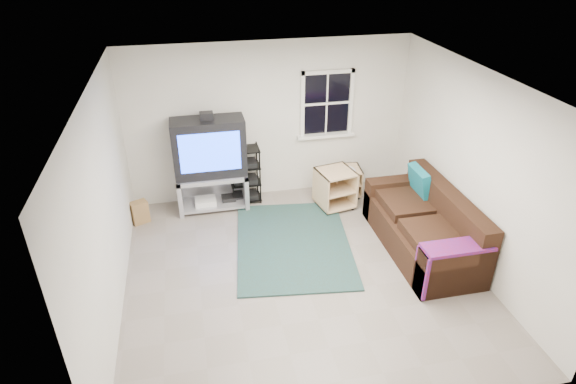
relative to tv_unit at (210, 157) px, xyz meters
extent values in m
plane|color=slate|center=(1.01, -2.00, -0.90)|extent=(4.60, 4.60, 0.00)
plane|color=white|center=(1.01, -2.00, 1.70)|extent=(4.60, 4.60, 0.00)
plane|color=silver|center=(1.01, 0.30, 0.40)|extent=(4.60, 0.00, 4.60)
plane|color=silver|center=(1.01, -4.30, 0.40)|extent=(4.60, 0.00, 4.60)
plane|color=silver|center=(-1.29, -2.00, 0.40)|extent=(0.00, 4.60, 4.60)
plane|color=silver|center=(3.31, -2.00, 0.40)|extent=(0.00, 4.60, 4.60)
cube|color=black|center=(1.96, 0.29, 0.65)|extent=(0.80, 0.01, 1.02)
cube|color=silver|center=(1.96, 0.27, 1.17)|extent=(0.88, 0.06, 0.06)
cube|color=silver|center=(1.96, 0.25, 0.10)|extent=(0.98, 0.14, 0.05)
cube|color=silver|center=(1.55, 0.27, 0.65)|extent=(0.06, 0.06, 1.10)
cube|color=silver|center=(2.37, 0.27, 0.65)|extent=(0.06, 0.06, 1.10)
cube|color=silver|center=(1.96, 0.27, 0.65)|extent=(0.78, 0.04, 0.04)
cube|color=#A4A4AC|center=(0.00, -0.01, -0.32)|extent=(1.12, 0.56, 0.07)
cube|color=#A4A4AC|center=(-0.53, -0.01, -0.60)|extent=(0.07, 0.56, 0.62)
cube|color=#A4A4AC|center=(0.53, -0.01, -0.60)|extent=(0.07, 0.56, 0.62)
cube|color=#A4A4AC|center=(0.00, -0.01, -0.82)|extent=(0.99, 0.52, 0.04)
cube|color=#A4A4AC|center=(0.00, 0.25, -0.60)|extent=(1.12, 0.04, 0.62)
cube|color=silver|center=(-0.13, -0.05, -0.76)|extent=(0.34, 0.27, 0.09)
cube|color=black|center=(0.25, -0.01, -0.77)|extent=(0.22, 0.20, 0.07)
cube|color=black|center=(0.00, -0.01, 0.17)|extent=(1.12, 0.47, 0.92)
cube|color=#1E49FF|center=(0.00, -0.25, 0.19)|extent=(0.92, 0.01, 0.62)
cube|color=black|center=(0.00, -0.01, 0.69)|extent=(0.20, 0.15, 0.11)
cylinder|color=black|center=(0.33, -0.06, -0.41)|extent=(0.02, 0.02, 0.98)
cylinder|color=black|center=(0.78, -0.06, -0.41)|extent=(0.02, 0.02, 0.98)
cylinder|color=black|center=(0.33, 0.26, -0.41)|extent=(0.02, 0.02, 0.98)
cylinder|color=black|center=(0.78, 0.26, -0.41)|extent=(0.02, 0.02, 0.98)
cube|color=black|center=(0.55, 0.10, -0.86)|extent=(0.49, 0.36, 0.02)
cube|color=black|center=(0.55, 0.10, -0.81)|extent=(0.38, 0.29, 0.08)
cube|color=black|center=(0.55, 0.10, -0.56)|extent=(0.49, 0.36, 0.02)
cube|color=black|center=(0.55, 0.10, -0.51)|extent=(0.38, 0.29, 0.08)
cube|color=black|center=(0.55, 0.10, -0.26)|extent=(0.49, 0.36, 0.02)
cube|color=black|center=(0.55, 0.10, -0.21)|extent=(0.38, 0.29, 0.08)
cube|color=black|center=(0.55, 0.10, 0.04)|extent=(0.49, 0.36, 0.02)
cube|color=#D8B685|center=(1.96, -0.41, -0.26)|extent=(0.65, 0.65, 0.02)
cube|color=#D8B685|center=(1.96, -0.41, -0.84)|extent=(0.65, 0.65, 0.02)
cube|color=#D8B685|center=(1.70, -0.46, -0.55)|extent=(0.13, 0.55, 0.60)
cube|color=#D8B685|center=(2.21, -0.36, -0.55)|extent=(0.13, 0.55, 0.60)
cube|color=#D8B685|center=(1.90, -0.15, -0.55)|extent=(0.50, 0.12, 0.60)
cube|color=#D8B685|center=(1.96, -0.41, -0.57)|extent=(0.60, 0.62, 0.02)
cylinder|color=black|center=(1.78, -0.67, -0.88)|extent=(0.06, 0.06, 0.06)
cylinder|color=black|center=(2.13, -0.15, -0.88)|extent=(0.06, 0.06, 0.06)
cube|color=#D8B685|center=(2.27, -0.07, -0.41)|extent=(0.50, 0.50, 0.02)
cube|color=#D8B685|center=(2.27, -0.07, -0.85)|extent=(0.50, 0.50, 0.02)
cube|color=#D8B685|center=(2.06, -0.05, -0.63)|extent=(0.07, 0.45, 0.45)
cube|color=#D8B685|center=(2.49, -0.09, -0.63)|extent=(0.07, 0.45, 0.45)
cube|color=#D8B685|center=(2.29, 0.15, -0.63)|extent=(0.41, 0.06, 0.45)
cube|color=#D8B685|center=(2.27, -0.07, -0.65)|extent=(0.45, 0.47, 0.02)
cylinder|color=black|center=(2.07, -0.23, -0.88)|extent=(0.05, 0.05, 0.05)
cylinder|color=black|center=(2.47, 0.09, -0.88)|extent=(0.05, 0.05, 0.05)
cylinder|color=silver|center=(2.22, -0.16, -0.39)|extent=(0.32, 0.32, 0.02)
cube|color=black|center=(2.81, -1.81, -0.68)|extent=(0.95, 2.12, 0.45)
cube|color=black|center=(3.16, -1.81, -0.23)|extent=(0.25, 2.12, 0.46)
cube|color=black|center=(2.81, -0.87, -0.57)|extent=(0.95, 0.25, 0.66)
cube|color=black|center=(2.81, -2.74, -0.57)|extent=(0.95, 0.25, 0.66)
cube|color=black|center=(2.72, -2.23, -0.39)|extent=(0.64, 0.76, 0.14)
cube|color=black|center=(2.72, -1.38, -0.39)|extent=(0.64, 0.76, 0.14)
cube|color=teal|center=(3.00, -1.22, -0.14)|extent=(0.21, 0.51, 0.44)
cube|color=#0E1E9C|center=(2.78, -2.74, -0.22)|extent=(0.88, 0.32, 0.04)
cube|color=#0E1E9C|center=(2.35, -2.74, -0.55)|extent=(0.04, 0.32, 0.62)
cube|color=black|center=(1.05, -1.33, -0.89)|extent=(1.89, 2.42, 0.03)
cube|color=olive|center=(-1.16, -0.24, -0.72)|extent=(0.30, 0.25, 0.36)
camera|label=1|loc=(-0.24, -6.97, 3.21)|focal=30.00mm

